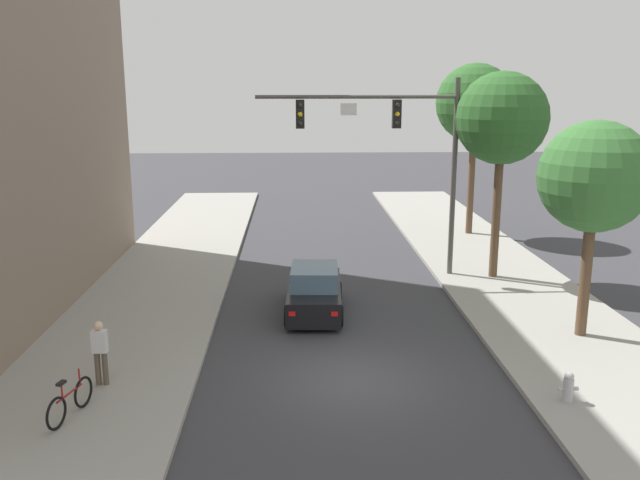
{
  "coord_description": "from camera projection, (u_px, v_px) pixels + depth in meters",
  "views": [
    {
      "loc": [
        -1.5,
        -15.79,
        7.32
      ],
      "look_at": [
        -0.58,
        7.24,
        2.0
      ],
      "focal_mm": 37.39,
      "sensor_mm": 36.0,
      "label": 1
    }
  ],
  "objects": [
    {
      "name": "street_tree_second",
      "position": [
        502.0,
        119.0,
        24.45
      ],
      "size": [
        3.41,
        3.41,
        7.74
      ],
      "color": "brown",
      "rests_on": "sidewalk_right"
    },
    {
      "name": "ground_plane",
      "position": [
        354.0,
        379.0,
        17.08
      ],
      "size": [
        120.0,
        120.0,
        0.0
      ],
      "primitive_type": "plane",
      "color": "#38383D"
    },
    {
      "name": "street_tree_nearest",
      "position": [
        595.0,
        178.0,
        18.7
      ],
      "size": [
        3.16,
        3.16,
        6.29
      ],
      "color": "brown",
      "rests_on": "sidewalk_right"
    },
    {
      "name": "pedestrian_sidewalk_left_walker",
      "position": [
        100.0,
        350.0,
        16.23
      ],
      "size": [
        0.36,
        0.22,
        1.64
      ],
      "color": "brown",
      "rests_on": "sidewalk_left"
    },
    {
      "name": "fire_hydrant",
      "position": [
        568.0,
        387.0,
        15.5
      ],
      "size": [
        0.48,
        0.24,
        0.72
      ],
      "color": "#B2B2B7",
      "rests_on": "sidewalk_right"
    },
    {
      "name": "car_lead_black",
      "position": [
        315.0,
        292.0,
        21.94
      ],
      "size": [
        1.99,
        4.31,
        1.6
      ],
      "color": "black",
      "rests_on": "ground"
    },
    {
      "name": "traffic_signal_mast",
      "position": [
        398.0,
        139.0,
        24.94
      ],
      "size": [
        7.59,
        0.38,
        7.5
      ],
      "color": "#514C47",
      "rests_on": "sidewalk_right"
    },
    {
      "name": "street_tree_third",
      "position": [
        475.0,
        104.0,
        31.99
      ],
      "size": [
        3.77,
        3.77,
        8.28
      ],
      "color": "brown",
      "rests_on": "sidewalk_right"
    },
    {
      "name": "sidewalk_right",
      "position": [
        603.0,
        372.0,
        17.31
      ],
      "size": [
        5.0,
        60.0,
        0.15
      ],
      "primitive_type": "cube",
      "color": "#99968E",
      "rests_on": "ground"
    },
    {
      "name": "bicycle_leaning",
      "position": [
        70.0,
        401.0,
        14.7
      ],
      "size": [
        0.5,
        1.73,
        0.98
      ],
      "color": "black",
      "rests_on": "sidewalk_left"
    },
    {
      "name": "sidewalk_left",
      "position": [
        98.0,
        381.0,
        16.81
      ],
      "size": [
        5.0,
        60.0,
        0.15
      ],
      "primitive_type": "cube",
      "color": "#99968E",
      "rests_on": "ground"
    }
  ]
}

